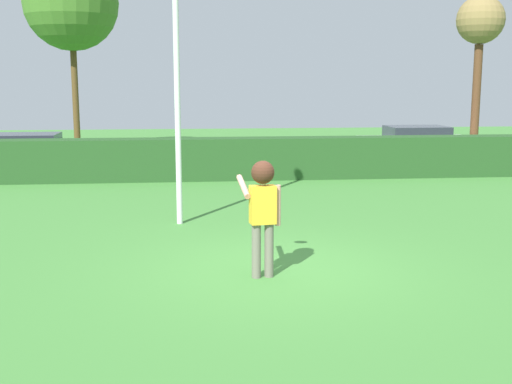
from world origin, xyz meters
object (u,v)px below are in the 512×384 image
Objects in this scene: person at (263,203)px; parked_car_blue at (24,151)px; oak_tree at (71,4)px; lamppost at (176,47)px; frisbee at (267,176)px; maple_tree at (480,26)px; parked_car_white at (416,141)px.

person reaches higher than parked_car_blue.
parked_car_blue is at bearing -98.95° from oak_tree.
person is at bearing -71.40° from lamppost.
person is 7.60× the size of frisbee.
person is 0.23× the size of oak_tree.
maple_tree is at bearing 54.90° from frisbee.
maple_tree is (9.83, 14.55, 3.80)m from person.
maple_tree is at bearing 55.97° from person.
person is at bearing -72.13° from oak_tree.
frisbee is (0.16, 0.79, 0.30)m from person.
maple_tree reaches higher than person.
frisbee is 0.04× the size of lamppost.
frisbee is 15.20m from parked_car_white.
parked_car_white is at bearing 62.35° from person.
parked_car_blue is at bearing -171.65° from parked_car_white.
lamppost is at bearing 115.31° from frisbee.
maple_tree is at bearing 43.74° from lamppost.
parked_car_blue and parked_car_white have the same top height.
oak_tree is (-4.28, 13.46, 2.27)m from lamppost.
maple_tree is (9.67, 13.76, 3.51)m from frisbee.
maple_tree reaches higher than parked_car_white.
person is 0.30× the size of maple_tree.
lamppost is 1.09× the size of maple_tree.
oak_tree is at bearing 109.15° from frisbee.
person is 17.97m from maple_tree.
parked_car_blue is 0.70× the size of maple_tree.
person is 0.86m from frisbee.
parked_car_white is at bearing -170.08° from maple_tree.
frisbee is 0.06× the size of parked_car_white.
parked_car_white is (13.82, 2.03, 0.00)m from parked_car_blue.
oak_tree is (-5.59, 17.35, 4.74)m from person.
person is 0.43× the size of parked_car_white.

